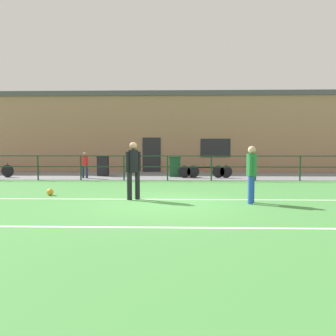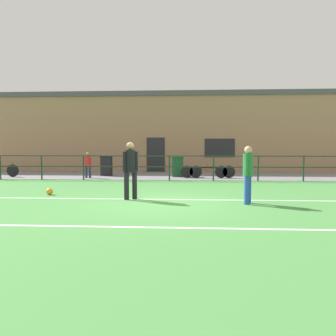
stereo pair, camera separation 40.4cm
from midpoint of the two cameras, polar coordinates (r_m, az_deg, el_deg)
name	(u,v)px [view 2 (the right image)]	position (r m, az deg, el deg)	size (l,w,h in m)	color
ground	(157,204)	(9.17, -0.66, -6.18)	(60.00, 44.00, 0.04)	#478C42
field_line_touchline	(159,199)	(9.78, -0.40, -5.43)	(36.00, 0.11, 0.00)	white
field_line_hash	(143,227)	(6.47, -2.48, -10.20)	(36.00, 0.11, 0.00)	white
pavement_strip	(172,176)	(17.59, 1.36, -1.32)	(48.00, 5.00, 0.02)	slate
perimeter_fence	(169,164)	(15.05, 1.01, 0.64)	(36.07, 0.07, 1.15)	#193823
clubhouse_facade	(175,132)	(21.24, 1.75, 6.19)	(28.00, 2.56, 4.92)	#A37A5B
player_goalkeeper	(130,167)	(9.72, -5.33, 0.18)	(0.42, 0.30, 1.69)	black
player_striker	(248,171)	(9.24, 14.89, -0.52)	(0.28, 0.41, 1.57)	blue
soccer_ball_match	(50,192)	(11.27, -18.83, -3.87)	(0.21, 0.21, 0.21)	orange
spectator_child	(88,163)	(16.62, -13.00, 0.80)	(0.35, 0.22, 1.26)	#232D4C
bicycle_parked_1	(212,171)	(16.32, 8.34, -0.60)	(2.22, 0.04, 0.71)	black
bicycle_parked_2	(204,171)	(16.29, 6.92, -0.59)	(2.28, 0.04, 0.71)	black
trash_bin_0	(178,166)	(16.91, 2.40, 0.27)	(0.58, 0.50, 1.02)	#194C28
trash_bin_1	(106,165)	(17.70, -9.95, 0.43)	(0.58, 0.49, 1.06)	black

